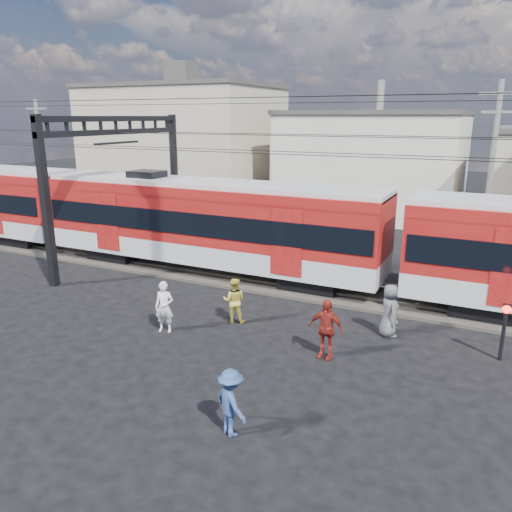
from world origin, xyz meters
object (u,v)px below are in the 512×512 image
Objects in this scene: pedestrian_c at (231,403)px; commuter_train at (211,221)px; crossing_signal at (505,321)px; pedestrian_a at (164,307)px.

commuter_train is at bearing -28.41° from pedestrian_c.
pedestrian_c is 8.52m from crossing_signal.
crossing_signal reaches higher than pedestrian_c.
crossing_signal is (5.40, 6.58, 0.42)m from pedestrian_c.
commuter_train is 28.65× the size of crossing_signal.
pedestrian_c is at bearing -57.11° from commuter_train.
commuter_train is at bearing 91.77° from pedestrian_a.
crossing_signal is at bearing -16.85° from commuter_train.
pedestrian_a reaches higher than pedestrian_c.
commuter_train is 29.25× the size of pedestrian_a.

